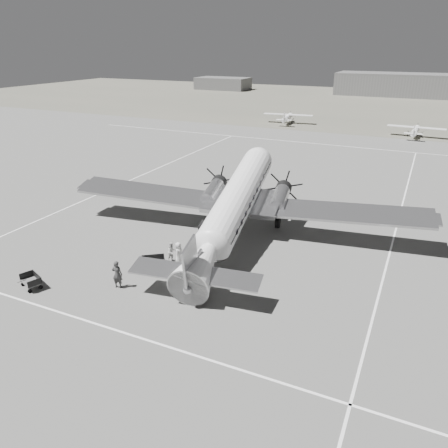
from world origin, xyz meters
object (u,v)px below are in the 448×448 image
(baggage_cart_near, at_px, (154,263))
(baggage_cart_far, at_px, (31,282))
(light_plane_left, at_px, (287,118))
(ramp_agent, at_px, (172,252))
(light_plane_right, at_px, (415,132))
(dc3_airliner, at_px, (235,207))
(ground_crew, at_px, (117,274))
(shed_secondary, at_px, (223,83))
(hangar_main, at_px, (407,85))
(passenger, at_px, (179,253))

(baggage_cart_near, xyz_separation_m, baggage_cart_far, (-5.94, -5.58, -0.04))
(light_plane_left, bearing_deg, ramp_agent, -87.03)
(light_plane_right, xyz_separation_m, ramp_agent, (-13.70, -57.68, -0.22))
(dc3_airliner, height_order, baggage_cart_near, dc3_airliner)
(light_plane_left, xyz_separation_m, light_plane_right, (24.19, -4.11, -0.04))
(dc3_airliner, height_order, ramp_agent, dc3_airliner)
(dc3_airliner, xyz_separation_m, ground_crew, (-3.95, -10.15, -1.99))
(light_plane_left, height_order, baggage_cart_far, light_plane_left)
(dc3_airliner, distance_m, baggage_cart_far, 15.79)
(shed_secondary, distance_m, light_plane_left, 72.03)
(dc3_airliner, bearing_deg, light_plane_left, 95.03)
(light_plane_right, bearing_deg, dc3_airliner, -99.19)
(light_plane_right, relative_size, ground_crew, 4.91)
(light_plane_left, height_order, ramp_agent, light_plane_left)
(ground_crew, bearing_deg, hangar_main, -105.90)
(shed_secondary, bearing_deg, baggage_cart_near, -66.96)
(dc3_airliner, xyz_separation_m, baggage_cart_far, (-9.16, -12.61, -2.51))
(baggage_cart_near, relative_size, ramp_agent, 1.10)
(light_plane_left, relative_size, baggage_cart_far, 6.34)
(baggage_cart_near, bearing_deg, ramp_agent, 34.86)
(ground_crew, distance_m, ramp_agent, 4.94)
(light_plane_left, bearing_deg, baggage_cart_near, -87.76)
(light_plane_left, xyz_separation_m, baggage_cart_near, (9.94, -63.43, -0.56))
(dc3_airliner, relative_size, baggage_cart_far, 19.72)
(shed_secondary, relative_size, baggage_cart_near, 10.58)
(passenger, bearing_deg, dc3_airliner, -29.77)
(light_plane_right, relative_size, baggage_cart_near, 5.63)
(dc3_airliner, bearing_deg, ground_crew, -119.37)
(baggage_cart_near, bearing_deg, ground_crew, -139.71)
(passenger, bearing_deg, ground_crew, 149.32)
(hangar_main, xyz_separation_m, light_plane_right, (6.12, -67.67, -2.31))
(baggage_cart_near, xyz_separation_m, ground_crew, (-0.73, -3.12, 0.49))
(hangar_main, relative_size, baggage_cart_near, 24.68)
(hangar_main, distance_m, ground_crew, 130.43)
(shed_secondary, bearing_deg, passenger, -66.23)
(baggage_cart_far, bearing_deg, passenger, 67.43)
(light_plane_left, relative_size, light_plane_right, 1.04)
(baggage_cart_near, bearing_deg, light_plane_left, 62.33)
(ground_crew, height_order, passenger, ground_crew)
(baggage_cart_far, bearing_deg, hangar_main, 106.07)
(dc3_airliner, distance_m, light_plane_right, 53.47)
(light_plane_left, xyz_separation_m, passenger, (11.09, -61.84, -0.20))
(baggage_cart_far, height_order, ramp_agent, ramp_agent)
(shed_secondary, xyz_separation_m, ground_crew, (51.14, -125.11, -1.03))
(baggage_cart_near, bearing_deg, light_plane_right, 39.91)
(ground_crew, height_order, ramp_agent, ground_crew)
(baggage_cart_near, xyz_separation_m, passenger, (1.15, 1.59, 0.35))
(light_plane_left, xyz_separation_m, baggage_cart_far, (4.00, -69.01, -0.59))
(baggage_cart_near, height_order, baggage_cart_far, baggage_cart_near)
(light_plane_left, bearing_deg, light_plane_right, -16.30)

